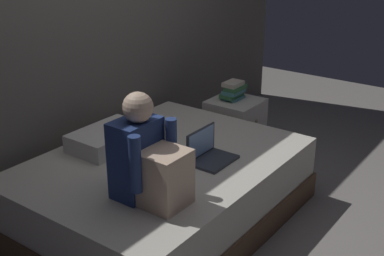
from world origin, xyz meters
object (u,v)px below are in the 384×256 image
Objects in this scene: nightstand at (235,127)px; laptop at (209,153)px; person_sitting at (148,160)px; bed at (163,190)px; book_stack at (233,91)px; pillow at (109,138)px.

nightstand is 1.26m from laptop.
person_sitting is at bearing -179.66° from laptop.
bed is at bearing -171.34° from nightstand.
person_sitting is 2.74× the size of book_stack.
person_sitting is 2.05× the size of laptop.
laptop is at bearing -155.76° from book_stack.
book_stack is (0.01, 0.03, 0.35)m from nightstand.
pillow is at bearing 61.21° from person_sitting.
bed is 3.79× the size of nightstand.
laptop is 0.77m from pillow.
pillow is at bearing 169.55° from nightstand.
pillow is (-0.23, 0.73, 0.01)m from laptop.
nightstand is 1.42m from pillow.
pillow is (-1.37, 0.25, 0.30)m from nightstand.
pillow is at bearing 107.78° from laptop.
nightstand is 1.65× the size of laptop.
bed is 0.45m from laptop.
book_stack is (1.31, 0.23, 0.36)m from bed.
person_sitting is 0.86m from pillow.
nightstand is at bearing 8.66° from bed.
person_sitting is at bearing -118.79° from pillow.
bed is 6.25× the size of laptop.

